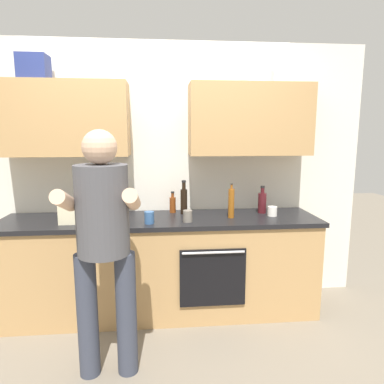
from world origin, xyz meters
TOP-DOWN VIEW (x-y plane):
  - ground_plane at (0.00, 0.00)m, footprint 12.00×12.00m
  - back_wall_unit at (-0.00, 0.27)m, footprint 4.00×0.38m
  - counter at (0.00, -0.00)m, footprint 2.84×0.67m
  - person_standing at (-0.37, -0.81)m, footprint 0.49×0.45m
  - bottle_syrup at (0.63, -0.05)m, footprint 0.05×0.05m
  - bottle_water at (-0.37, 0.14)m, footprint 0.05×0.05m
  - bottle_juice at (-0.44, -0.19)m, footprint 0.07×0.07m
  - bottle_wine at (0.97, 0.12)m, footprint 0.08×0.08m
  - bottle_vinegar at (0.12, 0.21)m, footprint 0.06×0.06m
  - bottle_soy at (0.22, 0.15)m, footprint 0.06×0.06m
  - cup_tea at (-0.10, -0.18)m, footprint 0.08×0.08m
  - cup_stoneware at (0.23, -0.15)m, footprint 0.08×0.08m
  - cup_coffee at (1.02, -0.01)m, footprint 0.09×0.09m
  - grocery_bag_rice at (-0.72, -0.08)m, footprint 0.25×0.18m

SIDE VIEW (x-z plane):
  - ground_plane at x=0.00m, z-range 0.00..0.00m
  - counter at x=0.00m, z-range 0.00..0.90m
  - cup_coffee at x=1.02m, z-range 0.90..0.99m
  - cup_stoneware at x=0.23m, z-range 0.90..1.00m
  - cup_tea at x=-0.10m, z-range 0.90..1.00m
  - bottle_vinegar at x=0.12m, z-range 0.88..1.08m
  - person_standing at x=-0.37m, z-range 0.15..1.83m
  - grocery_bag_rice at x=-0.72m, z-range 0.90..1.09m
  - bottle_wine at x=0.97m, z-range 0.87..1.14m
  - bottle_juice at x=-0.44m, z-range 0.88..1.17m
  - bottle_soy at x=0.22m, z-range 0.87..1.19m
  - bottle_syrup at x=0.63m, z-range 0.88..1.19m
  - bottle_water at x=-0.37m, z-range 0.88..1.21m
  - back_wall_unit at x=0.00m, z-range 0.24..2.74m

